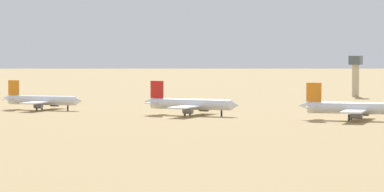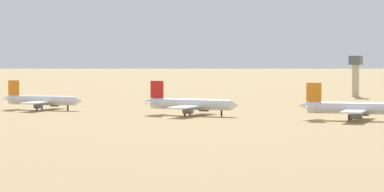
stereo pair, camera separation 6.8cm
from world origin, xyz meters
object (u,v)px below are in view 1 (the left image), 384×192
object	(u,v)px
parked_jet_orange_3	(353,108)
parked_jet_red_2	(190,104)
parked_jet_orange_1	(42,100)
control_tower	(356,72)

from	to	relation	value
parked_jet_orange_3	parked_jet_red_2	bearing A→B (deg)	172.96
parked_jet_orange_1	parked_jet_orange_3	bearing A→B (deg)	-6.64
parked_jet_orange_3	control_tower	xyz separation A→B (m)	(-39.70, 144.58, 7.28)
control_tower	parked_jet_orange_3	bearing A→B (deg)	-74.65
parked_jet_orange_1	parked_jet_red_2	world-z (taller)	parked_jet_red_2
parked_jet_red_2	parked_jet_orange_3	xyz separation A→B (m)	(55.97, -0.18, 0.09)
parked_jet_red_2	control_tower	distance (m)	145.50
parked_jet_orange_3	control_tower	distance (m)	150.11
parked_jet_orange_1	parked_jet_red_2	distance (m)	61.20
parked_jet_red_2	control_tower	bearing A→B (deg)	82.82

